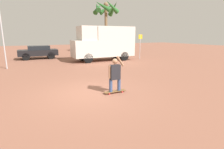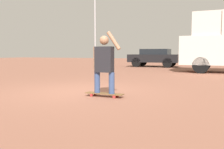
{
  "view_description": "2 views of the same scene",
  "coord_description": "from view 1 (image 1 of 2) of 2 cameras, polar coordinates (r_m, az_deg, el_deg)",
  "views": [
    {
      "loc": [
        -2.37,
        -6.83,
        2.43
      ],
      "look_at": [
        1.09,
        0.28,
        0.64
      ],
      "focal_mm": 28.0,
      "sensor_mm": 36.0,
      "label": 1
    },
    {
      "loc": [
        3.5,
        -5.92,
        1.08
      ],
      "look_at": [
        0.76,
        0.27,
        0.49
      ],
      "focal_mm": 40.0,
      "sensor_mm": 36.0,
      "label": 2
    }
  ],
  "objects": [
    {
      "name": "palm_tree_near_van",
      "position": [
        25.58,
        -2.22,
        20.16
      ],
      "size": [
        3.64,
        3.79,
        7.06
      ],
      "color": "brown",
      "rests_on": "ground_plane"
    },
    {
      "name": "street_sign",
      "position": [
        18.33,
        9.17,
        9.98
      ],
      "size": [
        0.44,
        0.06,
        2.49
      ],
      "color": "#B7B7BC",
      "rests_on": "ground_plane"
    },
    {
      "name": "ground_plane",
      "position": [
        7.63,
        -6.51,
        -5.93
      ],
      "size": [
        80.0,
        80.0,
        0.0
      ],
      "primitive_type": "plane",
      "color": "#935B47"
    },
    {
      "name": "flagpole",
      "position": [
        14.89,
        -32.32,
        14.5
      ],
      "size": [
        0.95,
        0.12,
        5.97
      ],
      "color": "#B7B7BC",
      "rests_on": "ground_plane"
    },
    {
      "name": "person_skateboarder",
      "position": [
        7.32,
        0.96,
        0.42
      ],
      "size": [
        0.72,
        0.22,
        1.51
      ],
      "color": "#384C7A",
      "rests_on": "skateboard"
    },
    {
      "name": "skateboard",
      "position": [
        7.53,
        0.94,
        -5.51
      ],
      "size": [
        0.97,
        0.24,
        0.09
      ],
      "color": "brown",
      "rests_on": "ground_plane"
    },
    {
      "name": "parked_car_black",
      "position": [
        19.9,
        -22.93,
        6.9
      ],
      "size": [
        3.81,
        1.79,
        1.37
      ],
      "color": "black",
      "rests_on": "ground_plane"
    },
    {
      "name": "camper_van",
      "position": [
        17.08,
        -2.48,
        10.44
      ],
      "size": [
        5.92,
        2.06,
        3.23
      ],
      "color": "black",
      "rests_on": "ground_plane"
    }
  ]
}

